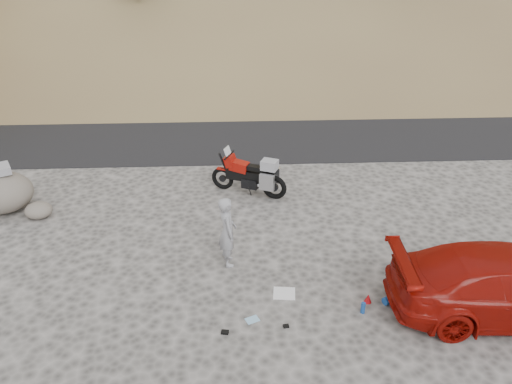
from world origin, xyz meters
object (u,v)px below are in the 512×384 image
motorcycle (252,176)px  man (228,262)px  red_car (502,311)px  boulder (1,192)px

motorcycle → man: motorcycle is taller
red_car → boulder: bearing=70.4°
boulder → motorcycle: bearing=5.3°
motorcycle → red_car: 7.18m
motorcycle → man: bearing=-77.9°
red_car → boulder: (-11.66, 4.61, 0.56)m
red_car → boulder: 12.55m
motorcycle → man: 3.45m
red_car → man: bearing=73.0°
motorcycle → red_car: motorcycle is taller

